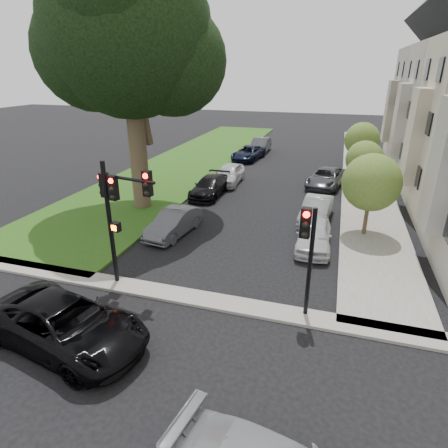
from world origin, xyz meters
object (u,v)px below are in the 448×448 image
(traffic_signal_main, at_px, (117,203))
(traffic_signal_secondary, at_px, (308,243))
(eucalyptus, at_px, (127,32))
(car_parked_9, at_px, (260,145))
(small_tree_b, at_px, (364,159))
(car_parked_1, at_px, (316,210))
(car_parked_2, at_px, (326,178))
(car_parked_0, at_px, (314,234))
(car_parked_7, at_px, (229,174))
(small_tree_c, at_px, (362,140))
(car_parked_8, at_px, (248,153))
(car_parked_6, at_px, (210,186))
(car_cross_near, at_px, (65,324))
(car_parked_5, at_px, (174,223))
(small_tree_a, at_px, (371,183))

(traffic_signal_main, height_order, traffic_signal_secondary, traffic_signal_main)
(eucalyptus, xyz_separation_m, car_parked_9, (3.78, 18.85, -9.31))
(car_parked_9, bearing_deg, small_tree_b, -50.75)
(car_parked_1, relative_size, car_parked_2, 0.86)
(traffic_signal_main, distance_m, traffic_signal_secondary, 7.20)
(car_parked_0, xyz_separation_m, car_parked_9, (-7.24, 21.66, 0.05))
(car_parked_0, bearing_deg, car_parked_7, 124.98)
(small_tree_c, height_order, car_parked_8, small_tree_c)
(car_parked_0, xyz_separation_m, car_parked_8, (-7.66, 17.94, -0.05))
(car_parked_6, bearing_deg, eucalyptus, -133.30)
(car_parked_6, bearing_deg, traffic_signal_secondary, -56.37)
(car_cross_near, relative_size, car_parked_1, 1.34)
(car_parked_5, bearing_deg, car_parked_6, 100.87)
(car_cross_near, height_order, car_parked_0, car_cross_near)
(traffic_signal_main, height_order, car_parked_8, traffic_signal_main)
(car_parked_1, bearing_deg, small_tree_a, -22.39)
(car_parked_9, bearing_deg, eucalyptus, -101.26)
(small_tree_c, bearing_deg, eucalyptus, -136.21)
(eucalyptus, relative_size, car_parked_2, 3.02)
(small_tree_c, bearing_deg, car_parked_1, -102.17)
(car_cross_near, relative_size, car_parked_5, 1.38)
(small_tree_c, height_order, car_parked_6, small_tree_c)
(car_parked_0, relative_size, car_parked_9, 0.90)
(car_parked_6, xyz_separation_m, car_parked_8, (-0.07, 11.66, -0.01))
(small_tree_c, bearing_deg, car_parked_2, -116.77)
(small_tree_a, distance_m, car_parked_9, 21.81)
(car_cross_near, xyz_separation_m, car_parked_5, (-0.27, 9.01, -0.11))
(eucalyptus, relative_size, car_cross_near, 2.61)
(small_tree_c, height_order, car_parked_9, small_tree_c)
(small_tree_c, bearing_deg, small_tree_a, -90.00)
(car_parked_6, distance_m, car_parked_8, 11.66)
(eucalyptus, xyz_separation_m, car_parked_7, (3.87, 6.77, -9.31))
(car_parked_6, bearing_deg, car_parked_8, 91.62)
(car_parked_5, height_order, car_parked_8, car_parked_5)
(car_cross_near, height_order, car_parked_7, car_cross_near)
(small_tree_b, distance_m, car_parked_2, 3.27)
(small_tree_b, bearing_deg, traffic_signal_main, -121.79)
(car_parked_8, bearing_deg, car_parked_7, -78.98)
(small_tree_a, xyz_separation_m, car_parked_9, (-9.72, 19.40, -2.17))
(traffic_signal_secondary, bearing_deg, small_tree_a, 73.27)
(car_cross_near, relative_size, car_parked_6, 1.23)
(traffic_signal_main, xyz_separation_m, traffic_signal_secondary, (7.17, -0.04, -0.65))
(small_tree_b, relative_size, car_parked_5, 0.92)
(car_cross_near, relative_size, car_parked_8, 1.19)
(car_cross_near, height_order, car_parked_5, car_cross_near)
(small_tree_b, bearing_deg, car_parked_1, -113.19)
(car_parked_9, bearing_deg, car_parked_5, -89.92)
(small_tree_a, bearing_deg, car_parked_1, 152.66)
(small_tree_b, distance_m, car_parked_9, 15.49)
(car_parked_7, bearing_deg, small_tree_a, -38.55)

